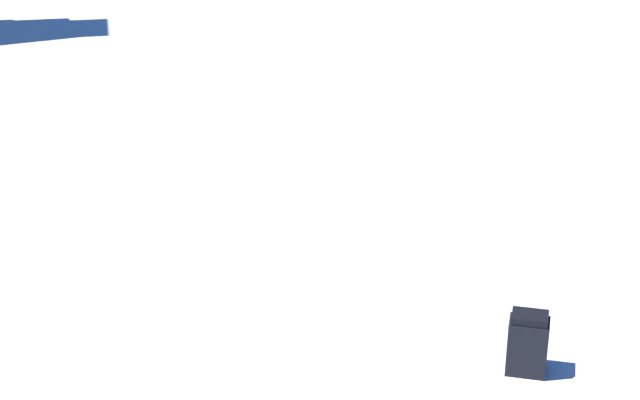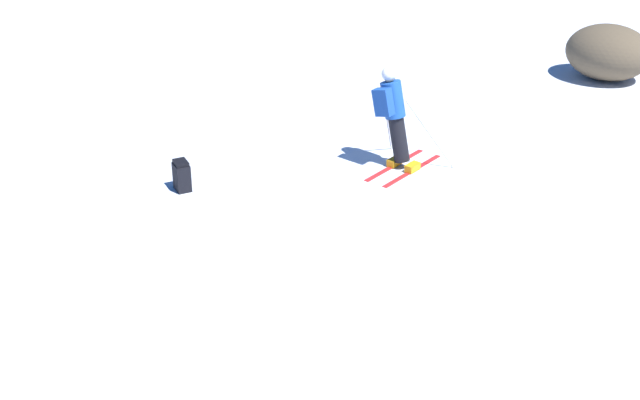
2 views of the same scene
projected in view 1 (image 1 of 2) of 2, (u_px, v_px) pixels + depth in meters
spare_backpack at (528, 343)px, 8.06m from camera, size 0.37×0.34×0.50m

